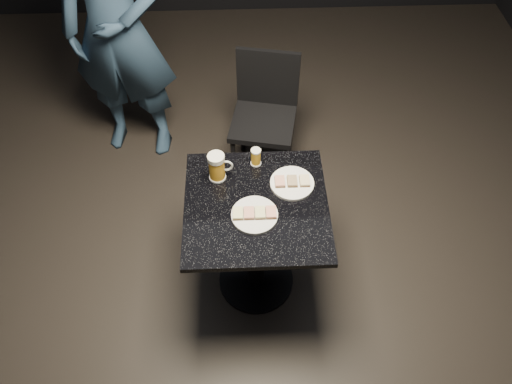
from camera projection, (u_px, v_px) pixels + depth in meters
floor at (256, 280)px, 3.00m from camera, size 6.00×6.00×0.00m
plate_large at (255, 215)px, 2.36m from camera, size 0.22×0.22×0.01m
plate_small at (292, 183)px, 2.49m from camera, size 0.22×0.22×0.01m
patron at (117, 30)px, 3.01m from camera, size 0.75×0.55×1.88m
table at (256, 233)px, 2.60m from camera, size 0.70×0.70×0.75m
beer_mug at (217, 167)px, 2.46m from camera, size 0.12×0.09×0.16m
beer_tumbler at (256, 157)px, 2.55m from camera, size 0.06×0.06×0.10m
chair at (265, 110)px, 3.22m from camera, size 0.47×0.47×0.87m
canapes_on_plate_large at (255, 213)px, 2.35m from camera, size 0.21×0.07×0.02m
canapes_on_plate_small at (292, 181)px, 2.48m from camera, size 0.17×0.07×0.02m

